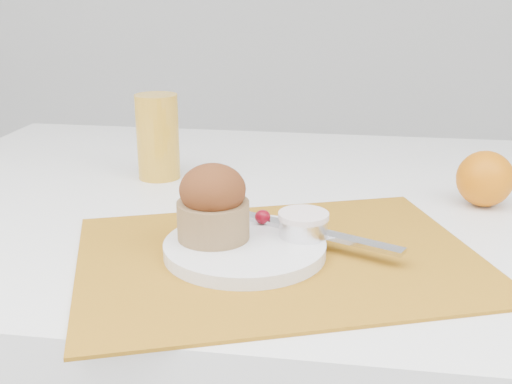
% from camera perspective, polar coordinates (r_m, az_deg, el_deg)
% --- Properties ---
extents(placemat, '(0.52, 0.45, 0.00)m').
position_cam_1_polar(placemat, '(0.71, 2.06, -5.82)').
color(placemat, '#A56A16').
rests_on(placemat, table).
extents(plate, '(0.21, 0.21, 0.01)m').
position_cam_1_polar(plate, '(0.71, -1.00, -4.99)').
color(plate, white).
rests_on(plate, placemat).
extents(ramekin, '(0.06, 0.06, 0.02)m').
position_cam_1_polar(ramekin, '(0.73, 4.23, -3.01)').
color(ramekin, silver).
rests_on(ramekin, plate).
extents(cream, '(0.07, 0.07, 0.01)m').
position_cam_1_polar(cream, '(0.72, 4.25, -2.11)').
color(cream, silver).
rests_on(cream, ramekin).
extents(raspberry_near, '(0.02, 0.02, 0.02)m').
position_cam_1_polar(raspberry_near, '(0.76, 0.60, -2.23)').
color(raspberry_near, '#53020C').
rests_on(raspberry_near, plate).
extents(raspberry_far, '(0.02, 0.02, 0.02)m').
position_cam_1_polar(raspberry_far, '(0.74, 2.95, -2.85)').
color(raspberry_far, '#53020C').
rests_on(raspberry_far, plate).
extents(butter_knife, '(0.20, 0.11, 0.01)m').
position_cam_1_polar(butter_knife, '(0.74, 5.15, -3.52)').
color(butter_knife, '#B9BAC2').
rests_on(butter_knife, plate).
extents(orange, '(0.08, 0.08, 0.08)m').
position_cam_1_polar(orange, '(0.92, 19.68, 1.12)').
color(orange, orange).
rests_on(orange, table).
extents(juice_glass, '(0.08, 0.08, 0.13)m').
position_cam_1_polar(juice_glass, '(0.99, -8.72, 4.88)').
color(juice_glass, gold).
rests_on(juice_glass, table).
extents(muffin, '(0.10, 0.10, 0.09)m').
position_cam_1_polar(muffin, '(0.71, -3.85, -1.07)').
color(muffin, '#947248').
rests_on(muffin, plate).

